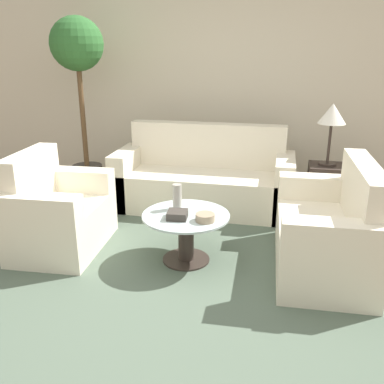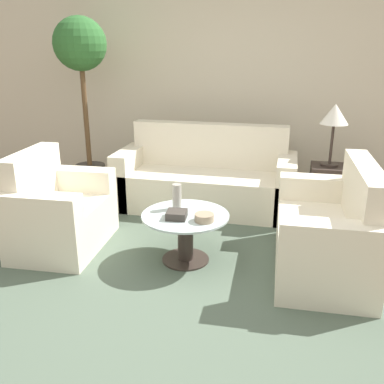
# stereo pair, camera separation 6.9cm
# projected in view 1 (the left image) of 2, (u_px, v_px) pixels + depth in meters

# --- Properties ---
(ground_plane) EXTENTS (14.00, 14.00, 0.00)m
(ground_plane) POSITION_uv_depth(u_px,v_px,m) (165.00, 300.00, 3.17)
(ground_plane) COLOR brown
(wall_back) EXTENTS (10.00, 0.06, 2.60)m
(wall_back) POSITION_uv_depth(u_px,v_px,m) (223.00, 85.00, 5.38)
(wall_back) COLOR beige
(wall_back) RESTS_ON ground_plane
(rug) EXTENTS (3.33, 3.52, 0.01)m
(rug) POSITION_uv_depth(u_px,v_px,m) (186.00, 260.00, 3.74)
(rug) COLOR #4C5B4C
(rug) RESTS_ON ground_plane
(sofa_main) EXTENTS (1.99, 0.76, 0.94)m
(sofa_main) POSITION_uv_depth(u_px,v_px,m) (204.00, 181.00, 4.90)
(sofa_main) COLOR beige
(sofa_main) RESTS_ON ground_plane
(armchair) EXTENTS (0.75, 1.00, 0.90)m
(armchair) POSITION_uv_depth(u_px,v_px,m) (56.00, 216.00, 3.90)
(armchair) COLOR beige
(armchair) RESTS_ON ground_plane
(loveseat) EXTENTS (0.77, 1.31, 0.92)m
(loveseat) POSITION_uv_depth(u_px,v_px,m) (331.00, 235.00, 3.52)
(loveseat) COLOR beige
(loveseat) RESTS_ON ground_plane
(coffee_table) EXTENTS (0.74, 0.74, 0.43)m
(coffee_table) POSITION_uv_depth(u_px,v_px,m) (186.00, 231.00, 3.65)
(coffee_table) COLOR #332823
(coffee_table) RESTS_ON ground_plane
(side_table) EXTENTS (0.37, 0.37, 0.57)m
(side_table) POSITION_uv_depth(u_px,v_px,m) (324.00, 190.00, 4.66)
(side_table) COLOR #332823
(side_table) RESTS_ON ground_plane
(table_lamp) EXTENTS (0.29, 0.29, 0.65)m
(table_lamp) POSITION_uv_depth(u_px,v_px,m) (332.00, 117.00, 4.39)
(table_lamp) COLOR #332823
(table_lamp) RESTS_ON side_table
(potted_plant) EXTENTS (0.61, 0.61, 2.10)m
(potted_plant) POSITION_uv_depth(u_px,v_px,m) (79.00, 71.00, 4.94)
(potted_plant) COLOR #3D3833
(potted_plant) RESTS_ON ground_plane
(vase) EXTENTS (0.08, 0.08, 0.23)m
(vase) POSITION_uv_depth(u_px,v_px,m) (177.00, 197.00, 3.68)
(vase) COLOR #9E998E
(vase) RESTS_ON coffee_table
(bowl) EXTENTS (0.16, 0.16, 0.06)m
(bowl) POSITION_uv_depth(u_px,v_px,m) (205.00, 218.00, 3.46)
(bowl) COLOR gray
(bowl) RESTS_ON coffee_table
(book_stack) EXTENTS (0.17, 0.17, 0.06)m
(book_stack) POSITION_uv_depth(u_px,v_px,m) (177.00, 215.00, 3.51)
(book_stack) COLOR #38332D
(book_stack) RESTS_ON coffee_table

